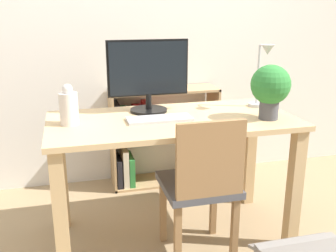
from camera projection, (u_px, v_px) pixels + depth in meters
The scene contains 10 objects.
ground_plane at pixel (172, 235), 2.49m from camera, with size 10.00×10.00×0.00m, color #997F5B.
wall_back at pixel (139, 18), 3.02m from camera, with size 8.00×0.05×2.60m.
desk at pixel (172, 141), 2.31m from camera, with size 1.42×0.69×0.77m.
monitor at pixel (148, 73), 2.35m from camera, with size 0.49×0.23×0.43m.
keyboard at pixel (159, 119), 2.22m from camera, with size 0.37×0.14×0.02m.
vase at pixel (69, 107), 2.12m from camera, with size 0.10×0.10×0.22m.
desk_lamp at pixel (263, 70), 2.42m from camera, with size 0.10×0.19×0.40m.
potted_plant at pixel (270, 87), 2.20m from camera, with size 0.22×0.22×0.31m.
chair at pixel (202, 183), 2.13m from camera, with size 0.40×0.40×0.85m.
bookshelf at pixel (146, 137), 3.12m from camera, with size 0.85×0.28×0.78m.
Camera 1 is at (-0.57, -2.11, 1.38)m, focal length 42.00 mm.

